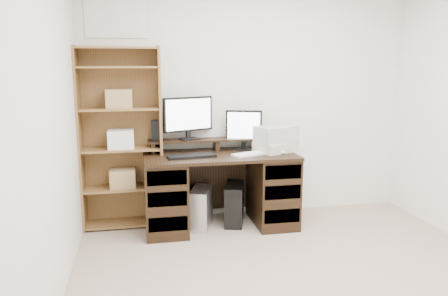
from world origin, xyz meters
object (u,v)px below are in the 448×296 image
object	(u,v)px
printer	(275,147)
bookshelf	(121,137)
monitor_wide	(188,116)
tower_black	(234,204)
monitor_small	(244,128)
desk	(220,189)
tower_silver	(201,208)

from	to	relation	value
printer	bookshelf	distance (m)	1.56
monitor_wide	tower_black	bearing A→B (deg)	-42.67
printer	bookshelf	size ratio (longest dim) A/B	0.21
tower_black	bookshelf	bearing A→B (deg)	-172.56
monitor_small	tower_black	world-z (taller)	monitor_small
tower_black	bookshelf	xyz separation A→B (m)	(-1.12, 0.17, 0.71)
desk	tower_silver	distance (m)	0.27
monitor_wide	tower_silver	distance (m)	0.94
monitor_small	tower_silver	bearing A→B (deg)	-142.45
desk	bookshelf	size ratio (longest dim) A/B	0.83
tower_silver	tower_black	bearing A→B (deg)	24.21
tower_black	tower_silver	bearing A→B (deg)	-157.73
desk	tower_silver	size ratio (longest dim) A/B	3.75
printer	tower_black	distance (m)	0.73
monitor_small	bookshelf	size ratio (longest dim) A/B	0.23
printer	tower_silver	size ratio (longest dim) A/B	0.96
printer	bookshelf	world-z (taller)	bookshelf
tower_silver	bookshelf	world-z (taller)	bookshelf
monitor_small	tower_silver	distance (m)	0.93
monitor_small	bookshelf	world-z (taller)	bookshelf
desk	printer	distance (m)	0.71
bookshelf	printer	bearing A→B (deg)	-7.58
tower_black	monitor_wide	bearing A→B (deg)	175.35
tower_silver	printer	bearing A→B (deg)	18.27
bookshelf	monitor_small	bearing A→B (deg)	-1.65
desk	tower_silver	xyz separation A→B (m)	(-0.19, 0.00, -0.19)
monitor_small	bookshelf	distance (m)	1.25
bookshelf	monitor_wide	bearing A→B (deg)	-0.06
tower_silver	bookshelf	xyz separation A→B (m)	(-0.76, 0.21, 0.72)
monitor_small	printer	distance (m)	0.38
bookshelf	tower_black	bearing A→B (deg)	-8.63
monitor_wide	tower_silver	world-z (taller)	monitor_wide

